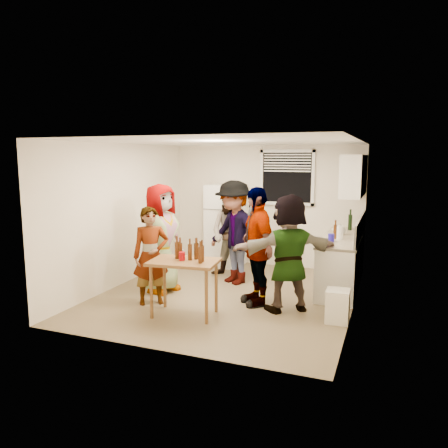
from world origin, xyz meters
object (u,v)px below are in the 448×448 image
at_px(guest_black, 256,303).
at_px(wine_bottle, 350,230).
at_px(guest_back_left, 231,277).
at_px(guest_grey, 162,291).
at_px(beer_bottle_table, 177,259).
at_px(guest_back_right, 234,283).
at_px(refrigerator, 226,225).
at_px(blue_cup, 331,242).
at_px(serving_table, 185,315).
at_px(kettle, 341,235).
at_px(guest_stripe, 152,303).
at_px(beer_bottle_counter, 335,239).
at_px(red_cup, 182,260).
at_px(trash_bin, 338,305).
at_px(guest_orange, 287,310).

bearing_deg(guest_black, wine_bottle, 114.28).
bearing_deg(guest_back_left, guest_grey, -114.77).
distance_m(beer_bottle_table, guest_back_right, 1.93).
distance_m(refrigerator, blue_cup, 2.66).
distance_m(serving_table, guest_black, 1.18).
distance_m(wine_bottle, guest_black, 2.61).
bearing_deg(guest_grey, guest_back_right, -33.18).
height_order(kettle, guest_stripe, kettle).
xyz_separation_m(guest_stripe, guest_back_right, (0.81, 1.52, 0.00)).
xyz_separation_m(kettle, guest_stripe, (-2.60, -2.11, -0.90)).
xyz_separation_m(beer_bottle_counter, blue_cup, (-0.02, -0.31, 0.00)).
distance_m(beer_bottle_counter, guest_back_left, 2.13).
height_order(refrigerator, red_cup, refrigerator).
height_order(guest_stripe, guest_black, guest_black).
distance_m(kettle, beer_bottle_table, 3.09).
relative_size(beer_bottle_table, guest_stripe, 0.16).
bearing_deg(guest_back_right, wine_bottle, 62.80).
relative_size(trash_bin, guest_stripe, 0.30).
bearing_deg(wine_bottle, refrigerator, -179.49).
xyz_separation_m(kettle, trash_bin, (0.19, -1.87, -0.65)).
distance_m(beer_bottle_table, guest_black, 1.48).
relative_size(trash_bin, guest_back_right, 0.25).
bearing_deg(guest_back_left, kettle, 16.59).
relative_size(blue_cup, guest_grey, 0.07).
xyz_separation_m(guest_back_left, guest_black, (0.89, -1.27, 0.00)).
xyz_separation_m(refrigerator, guest_back_right, (0.61, -1.17, -0.85)).
bearing_deg(serving_table, trash_bin, 13.97).
bearing_deg(guest_orange, wine_bottle, -141.87).
distance_m(red_cup, guest_back_left, 2.27).
distance_m(wine_bottle, red_cup, 3.62).
relative_size(beer_bottle_table, guest_back_right, 0.13).
bearing_deg(trash_bin, guest_orange, 163.61).
bearing_deg(guest_back_right, trash_bin, -2.39).
xyz_separation_m(serving_table, guest_orange, (1.33, 0.74, 0.00)).
bearing_deg(beer_bottle_table, guest_back_left, 88.03).
height_order(refrigerator, guest_back_right, refrigerator).
distance_m(refrigerator, trash_bin, 3.62).
bearing_deg(beer_bottle_table, guest_grey, 131.34).
relative_size(wine_bottle, trash_bin, 0.64).
distance_m(blue_cup, guest_back_left, 2.14).
bearing_deg(beer_bottle_counter, kettle, 82.82).
height_order(trash_bin, guest_stripe, trash_bin).
xyz_separation_m(trash_bin, guest_back_right, (-1.98, 1.28, -0.25)).
xyz_separation_m(kettle, beer_bottle_table, (-2.04, -2.32, -0.09)).
bearing_deg(guest_orange, kettle, -144.33).
distance_m(kettle, guest_orange, 1.96).
height_order(kettle, beer_bottle_counter, beer_bottle_counter).
xyz_separation_m(serving_table, guest_grey, (-0.88, 0.90, 0.00)).
relative_size(serving_table, red_cup, 8.02).
xyz_separation_m(refrigerator, serving_table, (0.50, -2.97, -0.85)).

